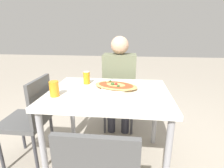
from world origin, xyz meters
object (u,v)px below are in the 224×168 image
(dining_table, at_px, (109,100))
(pizza_main, at_px, (116,86))
(chair_side_left, at_px, (31,116))
(chair_far_seated, at_px, (120,90))
(drink_glass, at_px, (54,89))
(soda_can, at_px, (87,78))
(person_seated, at_px, (119,77))

(dining_table, distance_m, pizza_main, 0.16)
(chair_side_left, height_order, pizza_main, chair_side_left)
(dining_table, bearing_deg, chair_side_left, -174.24)
(chair_far_seated, relative_size, pizza_main, 1.85)
(dining_table, relative_size, chair_side_left, 1.23)
(chair_side_left, xyz_separation_m, drink_glass, (0.30, -0.09, 0.32))
(soda_can, bearing_deg, dining_table, -39.34)
(chair_side_left, relative_size, pizza_main, 1.85)
(pizza_main, xyz_separation_m, soda_can, (-0.30, 0.10, 0.04))
(chair_side_left, relative_size, soda_can, 6.99)
(pizza_main, height_order, soda_can, soda_can)
(dining_table, bearing_deg, pizza_main, 61.24)
(person_seated, bearing_deg, soda_can, 54.38)
(person_seated, bearing_deg, dining_table, 84.92)
(chair_side_left, height_order, person_seated, person_seated)
(chair_far_seated, bearing_deg, chair_side_left, 45.92)
(person_seated, distance_m, soda_can, 0.53)
(pizza_main, relative_size, drink_glass, 3.71)
(chair_side_left, xyz_separation_m, soda_can, (0.48, 0.28, 0.32))
(soda_can, bearing_deg, chair_far_seated, 60.43)
(chair_side_left, bearing_deg, soda_can, -60.17)
(dining_table, relative_size, chair_far_seated, 1.23)
(dining_table, bearing_deg, soda_can, 140.66)
(person_seated, relative_size, pizza_main, 2.55)
(dining_table, relative_size, drink_glass, 8.42)
(chair_far_seated, relative_size, chair_side_left, 1.00)
(chair_far_seated, xyz_separation_m, drink_glass, (-0.48, -0.90, 0.32))
(pizza_main, bearing_deg, chair_side_left, -167.37)
(dining_table, height_order, soda_can, soda_can)
(soda_can, distance_m, drink_glass, 0.41)
(chair_side_left, distance_m, pizza_main, 0.85)
(pizza_main, xyz_separation_m, drink_glass, (-0.48, -0.26, 0.04))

